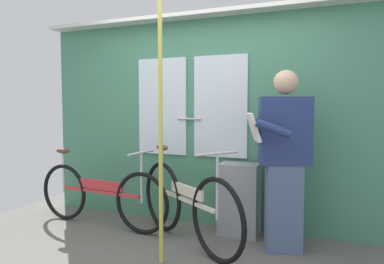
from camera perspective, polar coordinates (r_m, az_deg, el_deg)
train_door_wall at (r=3.97m, az=2.53°, el=2.49°), size 4.03×0.28×2.32m
bicycle_near_door at (r=3.48m, az=-0.94°, el=-11.42°), size 1.41×1.00×0.94m
bicycle_leaning_behind at (r=4.12m, az=-14.52°, el=-9.66°), size 1.74×0.44×0.86m
passenger_reading_newspaper at (r=3.32m, az=14.38°, el=-3.87°), size 0.62×0.55×1.64m
trash_bin_by_wall at (r=3.76m, az=7.56°, el=-10.57°), size 0.40×0.28×0.74m
handrail_pole at (r=2.97m, az=-5.04°, el=0.61°), size 0.04×0.04×2.28m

